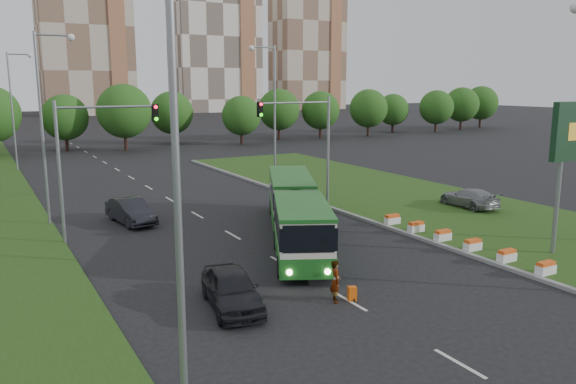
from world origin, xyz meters
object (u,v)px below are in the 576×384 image
car_left_near (232,289)px  car_median (469,198)px  articulated_bus (289,211)px  shopping_trolley (352,294)px  pedestrian (336,281)px  traffic_mast_left (89,148)px  traffic_mast_median (309,135)px  car_left_far (131,211)px

car_left_near → car_median: 23.77m
articulated_bus → shopping_trolley: size_ratio=27.60×
articulated_bus → car_median: articulated_bus is taller
car_left_near → pedestrian: size_ratio=2.64×
traffic_mast_left → car_left_near: 14.20m
traffic_mast_left → car_median: traffic_mast_left is taller
traffic_mast_median → car_left_near: size_ratio=1.70×
traffic_mast_median → car_left_far: bearing=171.1°
traffic_mast_median → shopping_trolley: (-7.64, -15.89, -5.06)m
pedestrian → car_left_near: bearing=90.9°
traffic_mast_median → car_median: (9.96, -5.84, -4.51)m
traffic_mast_median → pedestrian: size_ratio=4.49×
car_left_far → car_median: car_left_far is taller
traffic_mast_left → car_left_far: (2.84, 2.93, -4.55)m
traffic_mast_median → articulated_bus: size_ratio=0.49×
pedestrian → shopping_trolley: pedestrian is taller
traffic_mast_left → shopping_trolley: 17.43m
pedestrian → traffic_mast_left: bearing=46.8°
traffic_mast_median → car_left_far: 13.27m
car_median → shopping_trolley: size_ratio=7.95×
traffic_mast_left → shopping_trolley: bearing=-63.2°
car_left_far → traffic_mast_median: bearing=-17.3°
traffic_mast_median → pedestrian: (-8.33, -15.68, -4.46)m
car_left_far → shopping_trolley: car_left_far is taller
articulated_bus → car_median: bearing=28.0°
traffic_mast_median → pedestrian: bearing=-118.0°
car_median → pedestrian: pedestrian is taller
traffic_mast_median → car_left_far: traffic_mast_median is taller
articulated_bus → car_left_near: (-7.10, -7.81, -0.85)m
traffic_mast_median → traffic_mast_left: (-15.16, -1.00, 0.00)m
car_left_near → car_left_far: size_ratio=0.97×
articulated_bus → shopping_trolley: (-2.43, -9.56, -1.36)m
car_median → articulated_bus: bearing=3.9°
car_median → pedestrian: bearing=30.3°
car_median → pedestrian: size_ratio=2.65×
pedestrian → articulated_bus: bearing=3.4°
shopping_trolley → car_median: bearing=49.4°
shopping_trolley → pedestrian: bearing=-177.8°
car_left_near → pedestrian: 4.27m
traffic_mast_left → articulated_bus: (9.95, -5.34, -3.69)m
traffic_mast_median → articulated_bus: bearing=-129.4°
traffic_mast_left → shopping_trolley: size_ratio=13.44×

